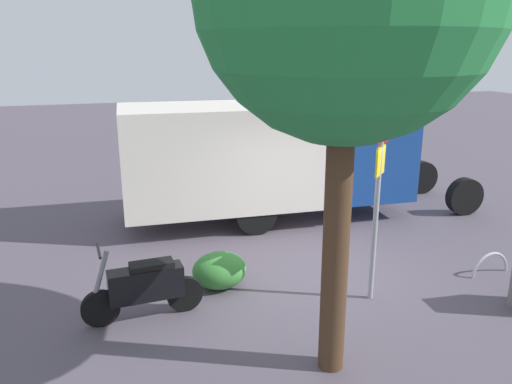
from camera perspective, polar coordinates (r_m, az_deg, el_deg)
The scene contains 6 objects.
ground_plane at distance 9.24m, azimuth 6.86°, elevation -9.32°, with size 60.00×60.00×0.00m, color #524956.
box_truck_near at distance 11.70m, azimuth 1.70°, elevation 4.26°, with size 8.51×2.52×2.70m.
motorcycle at distance 7.82m, azimuth -12.40°, elevation -10.34°, with size 1.81×0.55×1.20m.
stop_sign at distance 7.86m, azimuth 13.79°, elevation 2.85°, with size 0.71×0.33×3.32m.
bike_rack_hoop at distance 10.13m, azimuth 24.84°, elevation -8.41°, with size 0.85×0.85×0.05m, color #B7B7BC.
shrub_near_sign at distance 8.65m, azimuth -4.16°, elevation -8.81°, with size 0.92×0.75×0.63m, color #3B8738.
Camera 1 is at (3.46, 7.59, 3.98)m, focal length 35.43 mm.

